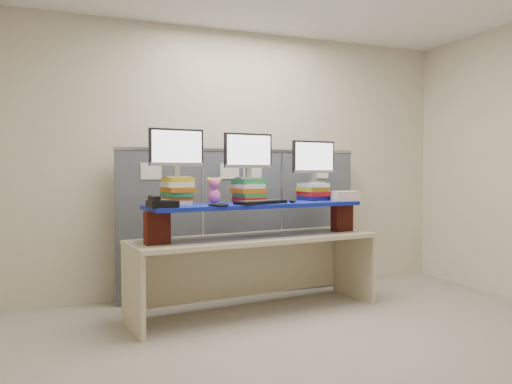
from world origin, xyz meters
name	(u,v)px	position (x,y,z in m)	size (l,w,h in m)	color
room	(328,157)	(0.00, 0.00, 1.40)	(5.00, 4.00, 2.80)	beige
cubicle_partition	(243,222)	(0.00, 1.78, 0.77)	(2.60, 0.06, 1.53)	#494E57
desk	(256,252)	(-0.11, 1.13, 0.56)	(2.37, 0.95, 0.70)	beige
brick_pier_left	(157,228)	(-1.04, 0.96, 0.84)	(0.20, 0.11, 0.27)	maroon
brick_pier_right	(342,218)	(0.84, 1.19, 0.84)	(0.20, 0.11, 0.27)	maroon
blue_board	(256,205)	(-0.11, 1.13, 0.99)	(2.01, 0.50, 0.04)	#0C0B92
book_stack_left	(177,191)	(-0.83, 1.16, 1.13)	(0.28, 0.32, 0.23)	silver
book_stack_center	(249,190)	(-0.13, 1.24, 1.12)	(0.28, 0.33, 0.22)	#AB1318
book_stack_right	(313,192)	(0.59, 1.33, 1.09)	(0.29, 0.32, 0.17)	#121451
monitor_left	(176,150)	(-0.83, 1.16, 1.48)	(0.48, 0.16, 0.42)	#99999D
monitor_center	(248,153)	(-0.14, 1.24, 1.47)	(0.48, 0.16, 0.42)	#99999D
monitor_right	(314,159)	(0.59, 1.33, 1.42)	(0.48, 0.16, 0.42)	#99999D
keyboard	(261,202)	(-0.11, 0.99, 1.02)	(0.53, 0.33, 0.03)	black
mouse	(292,201)	(0.22, 1.03, 1.03)	(0.06, 0.10, 0.03)	black
desk_phone	(161,203)	(-1.02, 0.88, 1.04)	(0.24, 0.22, 0.09)	black
headset	(219,205)	(-0.53, 0.89, 1.02)	(0.17, 0.17, 0.02)	black
plush_toy	(214,190)	(-0.48, 1.20, 1.13)	(0.14, 0.10, 0.24)	#EE5AA3
binder_stack	(346,196)	(0.83, 1.10, 1.05)	(0.29, 0.25, 0.09)	beige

